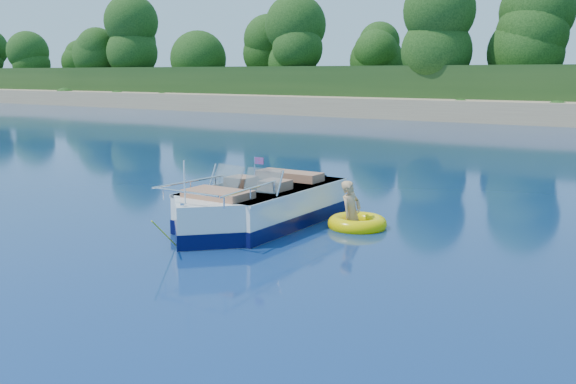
{
  "coord_description": "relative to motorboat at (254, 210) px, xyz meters",
  "views": [
    {
      "loc": [
        8.04,
        -10.1,
        3.43
      ],
      "look_at": [
        0.42,
        1.48,
        0.85
      ],
      "focal_mm": 40.0,
      "sensor_mm": 36.0,
      "label": 1
    }
  ],
  "objects": [
    {
      "name": "boy",
      "position": [
        1.86,
        1.19,
        -0.39
      ],
      "size": [
        0.47,
        0.9,
        1.7
      ],
      "primitive_type": "imported",
      "rotation": [
        0.0,
        -0.17,
        1.47
      ],
      "color": "tan",
      "rests_on": "ground"
    },
    {
      "name": "tow_tube",
      "position": [
        2.0,
        1.18,
        -0.3
      ],
      "size": [
        1.65,
        1.65,
        0.35
      ],
      "rotation": [
        0.0,
        0.0,
        -0.28
      ],
      "color": "#FFDE00",
      "rests_on": "ground"
    },
    {
      "name": "ground",
      "position": [
        0.38,
        -1.31,
        -0.39
      ],
      "size": [
        160.0,
        160.0,
        0.0
      ],
      "primitive_type": "plane",
      "color": "#091F42",
      "rests_on": "ground"
    },
    {
      "name": "motorboat",
      "position": [
        0.0,
        0.0,
        0.0
      ],
      "size": [
        2.16,
        6.01,
        2.0
      ],
      "rotation": [
        0.0,
        0.0,
        0.0
      ],
      "color": "white",
      "rests_on": "ground"
    }
  ]
}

